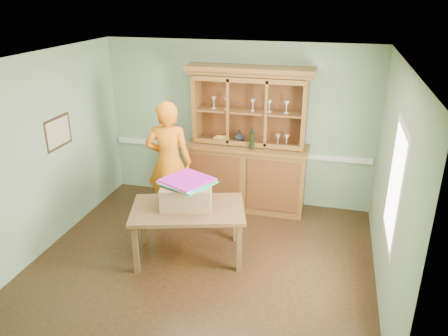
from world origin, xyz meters
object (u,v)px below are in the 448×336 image
(person, at_px, (169,162))
(cardboard_box, at_px, (187,194))
(china_hutch, at_px, (247,160))
(dining_table, at_px, (188,214))

(person, bearing_deg, cardboard_box, 112.96)
(china_hutch, bearing_deg, person, -145.49)
(dining_table, bearing_deg, cardboard_box, 100.56)
(china_hutch, relative_size, dining_table, 1.40)
(china_hutch, distance_m, cardboard_box, 1.70)
(person, bearing_deg, dining_table, 112.43)
(dining_table, height_order, person, person)
(china_hutch, xyz_separation_m, cardboard_box, (-0.49, -1.62, 0.08))
(dining_table, relative_size, person, 0.87)
(china_hutch, xyz_separation_m, person, (-1.08, -0.74, 0.14))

